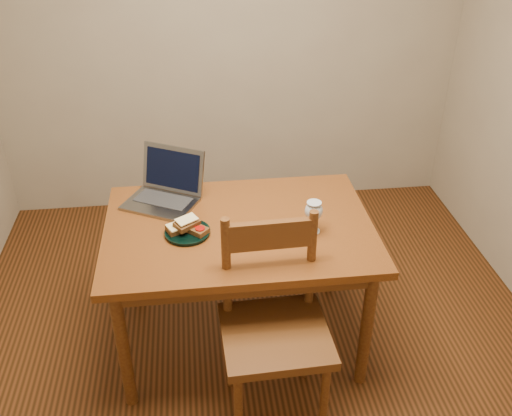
{
  "coord_description": "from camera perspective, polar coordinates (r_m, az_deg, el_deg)",
  "views": [
    {
      "loc": [
        -0.26,
        -2.2,
        2.27
      ],
      "look_at": [
        0.01,
        0.15,
        0.8
      ],
      "focal_mm": 40.0,
      "sensor_mm": 36.0,
      "label": 1
    }
  ],
  "objects": [
    {
      "name": "back_wall",
      "position": [
        3.94,
        -2.85,
        17.57
      ],
      "size": [
        3.2,
        0.02,
        2.6
      ],
      "primitive_type": "cube",
      "color": "gray",
      "rests_on": "floor"
    },
    {
      "name": "sandwich_top",
      "position": [
        2.69,
        -6.93,
        -1.47
      ],
      "size": [
        0.13,
        0.13,
        0.04
      ],
      "primitive_type": null,
      "rotation": [
        0.0,
        0.0,
        0.66
      ],
      "color": "#381E0C",
      "rests_on": "plate"
    },
    {
      "name": "plate",
      "position": [
        2.72,
        -6.86,
        -2.45
      ],
      "size": [
        0.22,
        0.22,
        0.02
      ],
      "primitive_type": "cylinder",
      "color": "black",
      "rests_on": "table"
    },
    {
      "name": "floor",
      "position": [
        3.18,
        0.05,
        -13.92
      ],
      "size": [
        3.2,
        3.2,
        0.02
      ],
      "primitive_type": "cube",
      "color": "black",
      "rests_on": "ground"
    },
    {
      "name": "chair",
      "position": [
        2.53,
        1.87,
        -11.14
      ],
      "size": [
        0.48,
        0.46,
        0.5
      ],
      "rotation": [
        0.0,
        0.0,
        0.03
      ],
      "color": "#411E0D",
      "rests_on": "floor"
    },
    {
      "name": "table",
      "position": [
        2.81,
        -1.69,
        -3.2
      ],
      "size": [
        1.3,
        0.9,
        0.74
      ],
      "color": "#552C0E",
      "rests_on": "floor"
    },
    {
      "name": "sandwich_cheese",
      "position": [
        2.71,
        -7.66,
        -1.89
      ],
      "size": [
        0.14,
        0.11,
        0.04
      ],
      "primitive_type": null,
      "rotation": [
        0.0,
        0.0,
        0.42
      ],
      "color": "#381E0C",
      "rests_on": "plate"
    },
    {
      "name": "milk_glass",
      "position": [
        2.69,
        5.76,
        -0.9
      ],
      "size": [
        0.09,
        0.09,
        0.16
      ],
      "primitive_type": null,
      "color": "white",
      "rests_on": "table"
    },
    {
      "name": "laptop",
      "position": [
        2.98,
        -8.96,
        2.07
      ],
      "size": [
        0.46,
        0.44,
        0.25
      ],
      "rotation": [
        0.0,
        0.0,
        -0.49
      ],
      "color": "slate",
      "rests_on": "table"
    },
    {
      "name": "sandwich_tomato",
      "position": [
        2.69,
        -6.01,
        -2.05
      ],
      "size": [
        0.13,
        0.13,
        0.04
      ],
      "primitive_type": null,
      "rotation": [
        0.0,
        0.0,
        -0.76
      ],
      "color": "#381E0C",
      "rests_on": "plate"
    }
  ]
}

